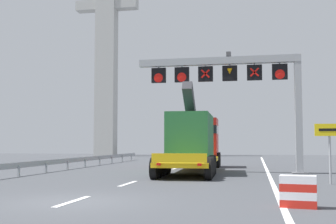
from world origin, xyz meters
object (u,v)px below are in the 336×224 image
(exit_sign_yellow, at_px, (330,139))
(crash_barrier_striped, at_px, (298,191))
(bridge_pylon_distant, at_px, (107,31))
(heavy_haul_truck_yellow, at_px, (195,140))
(overhead_lane_gantry, at_px, (239,79))

(exit_sign_yellow, distance_m, crash_barrier_striped, 7.96)
(bridge_pylon_distant, bearing_deg, exit_sign_yellow, -57.96)
(heavy_haul_truck_yellow, bearing_deg, crash_barrier_striped, -72.24)
(heavy_haul_truck_yellow, relative_size, exit_sign_yellow, 5.29)
(exit_sign_yellow, distance_m, bridge_pylon_distant, 47.79)
(heavy_haul_truck_yellow, height_order, crash_barrier_striped, heavy_haul_truck_yellow)
(exit_sign_yellow, relative_size, bridge_pylon_distant, 0.08)
(overhead_lane_gantry, xyz_separation_m, crash_barrier_striped, (2.10, -14.12, -5.29))
(exit_sign_yellow, relative_size, crash_barrier_striped, 2.52)
(overhead_lane_gantry, bearing_deg, heavy_haul_truck_yellow, 150.44)
(crash_barrier_striped, bearing_deg, exit_sign_yellow, 74.51)
(overhead_lane_gantry, bearing_deg, bridge_pylon_distant, 121.97)
(exit_sign_yellow, bearing_deg, heavy_haul_truck_yellow, 130.79)
(overhead_lane_gantry, height_order, crash_barrier_striped, overhead_lane_gantry)
(exit_sign_yellow, bearing_deg, bridge_pylon_distant, 122.04)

